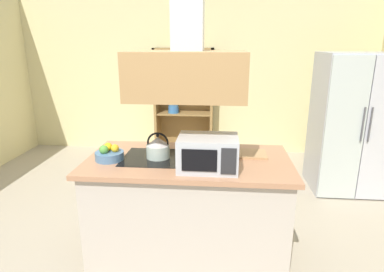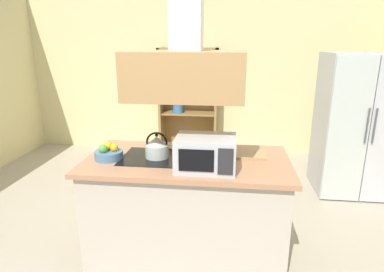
% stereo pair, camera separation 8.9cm
% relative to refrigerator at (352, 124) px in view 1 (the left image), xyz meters
% --- Properties ---
extents(ground_plane, '(7.80, 7.80, 0.00)m').
position_rel_refrigerator_xyz_m(ground_plane, '(-2.10, -1.55, -0.87)').
color(ground_plane, '#A69A86').
extents(wall_back, '(6.00, 0.12, 2.70)m').
position_rel_refrigerator_xyz_m(wall_back, '(-2.10, 1.45, 0.48)').
color(wall_back, beige).
rests_on(wall_back, ground).
extents(kitchen_island, '(1.73, 0.91, 0.90)m').
position_rel_refrigerator_xyz_m(kitchen_island, '(-1.92, -1.54, -0.42)').
color(kitchen_island, '#B9AD9F').
rests_on(kitchen_island, ground).
extents(range_hood, '(0.90, 0.70, 1.27)m').
position_rel_refrigerator_xyz_m(range_hood, '(-1.92, -1.54, 0.86)').
color(range_hood, '#AB804D').
extents(refrigerator, '(0.90, 0.77, 1.74)m').
position_rel_refrigerator_xyz_m(refrigerator, '(0.00, 0.00, 0.00)').
color(refrigerator, '#B2B6C3').
rests_on(refrigerator, ground).
extents(dish_cabinet, '(0.96, 0.40, 1.76)m').
position_rel_refrigerator_xyz_m(dish_cabinet, '(-2.27, 1.23, -0.09)').
color(dish_cabinet, olive).
rests_on(dish_cabinet, ground).
extents(kettle, '(0.20, 0.20, 0.22)m').
position_rel_refrigerator_xyz_m(kettle, '(-2.18, -1.54, 0.13)').
color(kettle, '#AFC2B5').
rests_on(kettle, kitchen_island).
extents(cutting_board, '(0.34, 0.24, 0.02)m').
position_rel_refrigerator_xyz_m(cutting_board, '(-1.41, -1.39, 0.04)').
color(cutting_board, tan).
rests_on(cutting_board, kitchen_island).
extents(microwave, '(0.46, 0.35, 0.26)m').
position_rel_refrigerator_xyz_m(microwave, '(-1.74, -1.75, 0.16)').
color(microwave, '#B7BABF').
rests_on(microwave, kitchen_island).
extents(fruit_bowl, '(0.24, 0.24, 0.14)m').
position_rel_refrigerator_xyz_m(fruit_bowl, '(-2.57, -1.62, 0.08)').
color(fruit_bowl, '#4C7299').
rests_on(fruit_bowl, kitchen_island).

